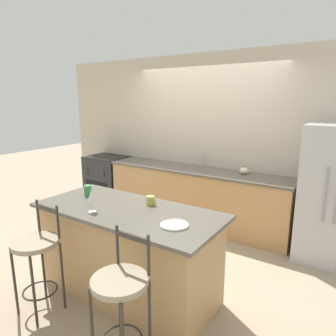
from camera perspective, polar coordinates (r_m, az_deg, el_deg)
name	(u,v)px	position (r m, az deg, el deg)	size (l,w,h in m)	color
ground_plane	(184,231)	(4.75, 3.07, -11.82)	(18.00, 18.00, 0.00)	tan
wall_back	(206,139)	(4.96, 7.26, 5.45)	(6.00, 0.07, 2.70)	beige
back_counter	(196,196)	(4.88, 5.33, -5.37)	(3.05, 0.67, 0.91)	tan
sink_faucet	(202,158)	(4.90, 6.55, 1.85)	(0.02, 0.13, 0.22)	#ADAFB5
kitchen_island	(129,252)	(3.18, -7.53, -15.54)	(1.91, 0.86, 0.93)	tan
refrigerator	(334,194)	(4.19, 29.02, -4.41)	(0.73, 0.76, 1.70)	#BCBCC1
oven_range	(108,179)	(5.98, -11.33, -2.16)	(0.77, 0.64, 0.92)	#28282B
bar_stool_near	(37,254)	(3.10, -23.68, -14.72)	(0.42, 0.42, 1.05)	#332D28
bar_stool_far	(121,295)	(2.38, -8.97, -22.75)	(0.42, 0.42, 1.05)	#332D28
dinner_plate	(174,225)	(2.59, 1.23, -10.75)	(0.25, 0.25, 0.02)	beige
wine_glass	(91,197)	(2.93, -14.37, -5.29)	(0.08, 0.08, 0.22)	white
coffee_mug	(151,200)	(3.07, -3.33, -6.19)	(0.12, 0.08, 0.09)	#C1B251
tumbler_cup	(88,191)	(3.46, -15.02, -4.17)	(0.08, 0.08, 0.12)	#3D934C
pumpkin_decoration	(244,171)	(4.54, 14.25, -0.48)	(0.13, 0.13, 0.12)	beige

